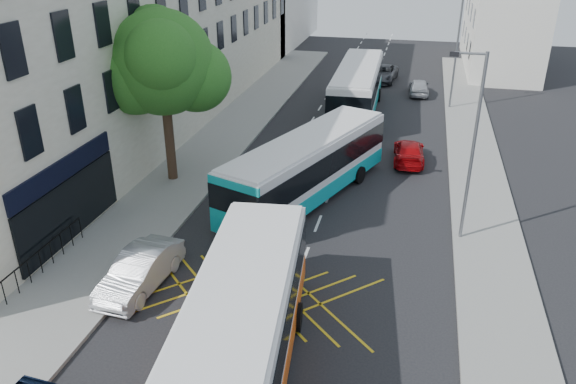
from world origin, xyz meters
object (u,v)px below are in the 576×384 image
Objects in this scene: lamp_near at (472,140)px; bus_near at (236,350)px; bus_mid at (307,167)px; parked_car_silver at (140,271)px; distant_car_silver at (419,87)px; bus_far at (357,89)px; red_hatchback at (409,152)px; street_tree at (162,64)px; lamp_far at (456,46)px; distant_car_grey at (383,73)px.

lamp_near reaches higher than bus_near.
parked_car_silver is at bearing -96.45° from bus_mid.
bus_far is at bearing 51.62° from distant_car_silver.
bus_mid is 21.64m from distant_car_silver.
street_tree is at bearing 21.96° from red_hatchback.
bus_near is 13.43m from bus_mid.
lamp_near and lamp_far have the same top height.
parked_car_silver reaches higher than red_hatchback.
bus_mid is 14.89m from bus_far.
lamp_near is (14.71, -2.97, -1.68)m from street_tree.
street_tree is at bearing -105.59° from distant_car_grey.
bus_mid is 10.08m from parked_car_silver.
lamp_far is at bearing 71.73° from bus_near.
bus_far reaches higher than distant_car_grey.
bus_mid is at bearing -3.88° from street_tree.
lamp_near is 18.75m from bus_far.
distant_car_silver is at bearing 97.26° from bus_mid.
distant_car_grey is at bearing 127.12° from lamp_far.
bus_near reaches higher than parked_car_silver.
bus_near is 28.29m from bus_far.
bus_mid is 2.80× the size of red_hatchback.
bus_near is (8.19, -13.92, -4.51)m from street_tree.
lamp_far is 29.24m from parked_car_silver.
lamp_near is at bearing 52.87° from bus_near.
lamp_near reaches higher than distant_car_silver.
bus_near reaches higher than distant_car_grey.
bus_near is 3.26× the size of distant_car_silver.
lamp_far reaches higher than distant_car_silver.
bus_mid is at bearing 67.50° from parked_car_silver.
parked_car_silver is (-4.56, -8.93, -0.99)m from bus_mid.
lamp_far is at bearing -105.24° from red_hatchback.
bus_near is at bearing -59.53° from street_tree.
lamp_far reaches higher than bus_near.
bus_near is at bearing -120.75° from lamp_near.
bus_mid is at bearing 86.69° from bus_near.
bus_mid is at bearing 49.46° from red_hatchback.
street_tree is 1.10× the size of lamp_far.
street_tree is 17.09m from bus_far.
red_hatchback is 14.85m from distant_car_silver.
parked_car_silver is (-11.80, -6.47, -3.90)m from lamp_near.
bus_mid is 24.89m from distant_car_grey.
lamp_near is at bearing -11.40° from street_tree.
lamp_far is at bearing 119.60° from distant_car_silver.
street_tree is at bearing -130.81° from lamp_far.
distant_car_silver is (12.45, 20.53, -5.65)m from street_tree.
parked_car_silver reaches higher than distant_car_grey.
street_tree reaches higher than distant_car_grey.
lamp_far is 1.91× the size of red_hatchback.
bus_mid is (7.47, -0.51, -4.58)m from street_tree.
bus_far reaches higher than distant_car_silver.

